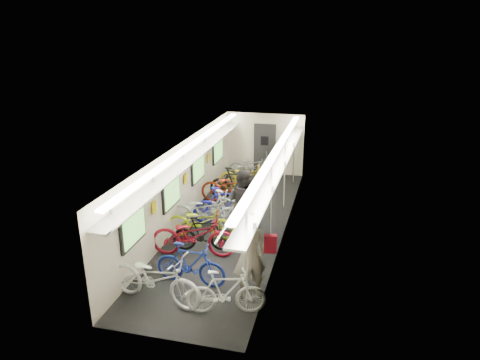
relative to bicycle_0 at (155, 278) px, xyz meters
The scene contains 18 objects.
train_car_shell 4.80m from the bicycle_0, 86.67° to the left, with size 10.00×10.00×10.00m.
bicycle_0 is the anchor object (origin of this frame).
bicycle_1 0.93m from the bicycle_0, 59.46° to the left, with size 0.47×1.66×1.00m, color navy.
bicycle_2 2.04m from the bicycle_0, 86.75° to the left, with size 0.75×2.14×1.12m, color maroon.
bicycle_3 2.36m from the bicycle_0, 83.65° to the left, with size 0.44×1.57×0.95m, color black.
bicycle_4 2.99m from the bicycle_0, 90.81° to the left, with size 0.64×1.85×0.97m, color #B6C812.
bicycle_5 3.75m from the bicycle_0, 81.82° to the left, with size 0.53×1.87×1.12m, color silver.
bicycle_6 3.56m from the bicycle_0, 91.17° to the left, with size 0.75×2.14×1.12m, color #A6A5A9.
bicycle_7 4.10m from the bicycle_0, 84.91° to the left, with size 0.53×1.89×1.13m, color #1C1CA8.
bicycle_8 5.67m from the bicycle_0, 88.41° to the left, with size 0.72×2.07×1.09m, color maroon.
bicycle_9 5.80m from the bicycle_0, 87.08° to the left, with size 0.55×1.95×1.17m, color black.
bicycle_10 7.04m from the bicycle_0, 87.71° to the left, with size 0.64×1.83×0.96m, color gold.
bicycle_11 1.52m from the bicycle_0, ahead, with size 0.46×1.61×0.97m, color white.
bicycle_12 7.50m from the bicycle_0, 87.93° to the left, with size 0.64×1.83×0.96m, color slate.
bicycle_14 8.24m from the bicycle_0, 87.76° to the left, with size 0.66×1.89×1.00m, color slate.
passenger_near 1.99m from the bicycle_0, 19.51° to the left, with size 0.72×0.47×1.96m, color gray.
passenger_mid 3.74m from the bicycle_0, 74.56° to the left, with size 0.90×0.70×1.85m, color black.
backpack 2.47m from the bicycle_0, 17.17° to the left, with size 0.26×0.14×0.38m, color #B01125.
Camera 1 is at (2.85, -10.95, 5.37)m, focal length 32.00 mm.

